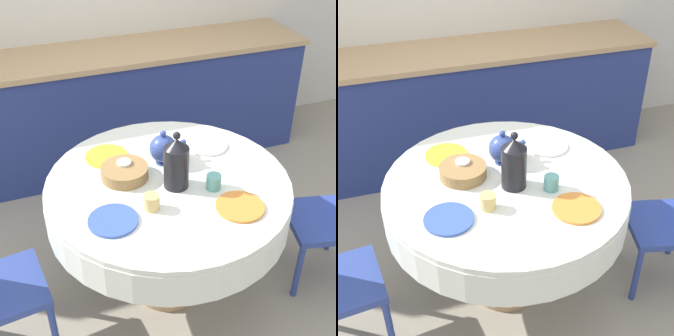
{
  "view_description": "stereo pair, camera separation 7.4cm",
  "coord_description": "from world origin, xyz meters",
  "views": [
    {
      "loc": [
        -0.68,
        -1.85,
        2.21
      ],
      "look_at": [
        0.0,
        0.0,
        0.86
      ],
      "focal_mm": 50.0,
      "sensor_mm": 36.0,
      "label": 1
    },
    {
      "loc": [
        -0.61,
        -1.87,
        2.21
      ],
      "look_at": [
        0.0,
        0.0,
        0.86
      ],
      "focal_mm": 50.0,
      "sensor_mm": 36.0,
      "label": 2
    }
  ],
  "objects": [
    {
      "name": "bread_basket",
      "position": [
        -0.2,
        0.11,
        0.81
      ],
      "size": [
        0.25,
        0.25,
        0.06
      ],
      "primitive_type": "cylinder",
      "color": "olive",
      "rests_on": "dining_table"
    },
    {
      "name": "teapot",
      "position": [
        0.04,
        0.17,
        0.87
      ],
      "size": [
        0.21,
        0.15,
        0.2
      ],
      "color": "#33478E",
      "rests_on": "dining_table"
    },
    {
      "name": "plate_far_right",
      "position": [
        0.33,
        0.24,
        0.79
      ],
      "size": [
        0.24,
        0.24,
        0.01
      ],
      "primitive_type": "cylinder",
      "color": "white",
      "rests_on": "dining_table"
    },
    {
      "name": "plate_far_left",
      "position": [
        -0.25,
        0.33,
        0.79
      ],
      "size": [
        0.24,
        0.24,
        0.01
      ],
      "primitive_type": "cylinder",
      "color": "yellow",
      "rests_on": "dining_table"
    },
    {
      "name": "plate_near_right",
      "position": [
        0.25,
        -0.33,
        0.79
      ],
      "size": [
        0.24,
        0.24,
        0.01
      ],
      "primitive_type": "cylinder",
      "color": "orange",
      "rests_on": "dining_table"
    },
    {
      "name": "plate_near_left",
      "position": [
        -0.35,
        -0.22,
        0.79
      ],
      "size": [
        0.24,
        0.24,
        0.01
      ],
      "primitive_type": "cylinder",
      "color": "#3856AD",
      "rests_on": "dining_table"
    },
    {
      "name": "coffee_carafe",
      "position": [
        0.02,
        -0.05,
        0.91
      ],
      "size": [
        0.13,
        0.13,
        0.32
      ],
      "color": "black",
      "rests_on": "dining_table"
    },
    {
      "name": "cup_near_right",
      "position": [
        0.2,
        -0.14,
        0.82
      ],
      "size": [
        0.08,
        0.08,
        0.08
      ],
      "primitive_type": "cylinder",
      "color": "#5BA39E",
      "rests_on": "dining_table"
    },
    {
      "name": "ground_plane",
      "position": [
        0.0,
        0.0,
        0.0
      ],
      "size": [
        12.0,
        12.0,
        0.0
      ],
      "primitive_type": "plane",
      "color": "#9E937F"
    },
    {
      "name": "kitchen_counter",
      "position": [
        0.0,
        1.47,
        0.48
      ],
      "size": [
        3.24,
        0.64,
        0.96
      ],
      "color": "navy",
      "rests_on": "ground_plane"
    },
    {
      "name": "cup_far_right",
      "position": [
        0.13,
        0.2,
        0.82
      ],
      "size": [
        0.08,
        0.08,
        0.08
      ],
      "primitive_type": "cylinder",
      "color": "#CC4C3D",
      "rests_on": "dining_table"
    },
    {
      "name": "cup_far_left",
      "position": [
        -0.2,
        0.14,
        0.82
      ],
      "size": [
        0.08,
        0.08,
        0.08
      ],
      "primitive_type": "cylinder",
      "color": "white",
      "rests_on": "dining_table"
    },
    {
      "name": "cup_near_left",
      "position": [
        -0.15,
        -0.19,
        0.82
      ],
      "size": [
        0.08,
        0.08,
        0.08
      ],
      "primitive_type": "cylinder",
      "color": "#DBB766",
      "rests_on": "dining_table"
    },
    {
      "name": "dining_table",
      "position": [
        0.0,
        0.0,
        0.65
      ],
      "size": [
        1.29,
        1.29,
        0.78
      ],
      "color": "tan",
      "rests_on": "ground_plane"
    }
  ]
}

